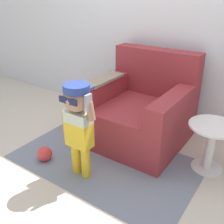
{
  "coord_description": "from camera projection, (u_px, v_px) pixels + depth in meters",
  "views": [
    {
      "loc": [
        1.39,
        -1.97,
        1.54
      ],
      "look_at": [
        0.13,
        -0.13,
        0.48
      ],
      "focal_mm": 42.0,
      "sensor_mm": 36.0,
      "label": 1
    }
  ],
  "objects": [
    {
      "name": "wall_back",
      "position": [
        153.0,
        12.0,
        2.92
      ],
      "size": [
        10.0,
        0.05,
        2.6
      ],
      "color": "silver",
      "rests_on": "ground_plane"
    },
    {
      "name": "person_child",
      "position": [
        78.0,
        117.0,
        2.16
      ],
      "size": [
        0.35,
        0.27,
        0.87
      ],
      "color": "gold",
      "rests_on": "ground_plane"
    },
    {
      "name": "armchair",
      "position": [
        140.0,
        111.0,
        2.85
      ],
      "size": [
        1.0,
        0.97,
        0.95
      ],
      "color": "maroon",
      "rests_on": "ground_plane"
    },
    {
      "name": "ground_plane",
      "position": [
        109.0,
        145.0,
        2.84
      ],
      "size": [
        10.0,
        10.0,
        0.0
      ],
      "primitive_type": "plane",
      "color": "beige"
    },
    {
      "name": "toy_ball",
      "position": [
        45.0,
        154.0,
        2.56
      ],
      "size": [
        0.15,
        0.15,
        0.15
      ],
      "color": "#D13838",
      "rests_on": "ground_plane"
    },
    {
      "name": "rug",
      "position": [
        105.0,
        160.0,
        2.58
      ],
      "size": [
        1.76,
        1.06,
        0.01
      ],
      "color": "gray",
      "rests_on": "ground_plane"
    },
    {
      "name": "side_table",
      "position": [
        211.0,
        143.0,
        2.35
      ],
      "size": [
        0.43,
        0.43,
        0.46
      ],
      "color": "white",
      "rests_on": "ground_plane"
    }
  ]
}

